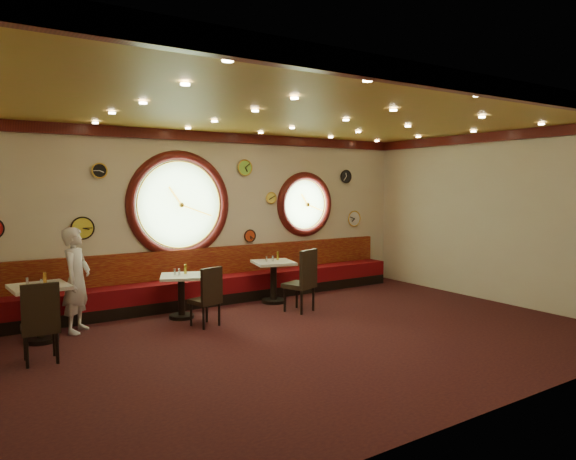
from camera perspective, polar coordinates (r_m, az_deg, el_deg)
The scene contains 40 objects.
floor at distance 7.55m, azimuth 1.05°, elevation -12.00°, with size 9.00×6.00×0.00m, color black.
ceiling at distance 7.29m, azimuth 1.09°, elevation 12.82°, with size 9.00×6.00×0.02m, color #AF7C31.
wall_back at distance 9.87m, azimuth -8.73°, elevation 1.41°, with size 9.00×0.02×3.20m, color beige.
wall_front at distance 5.06m, azimuth 20.46°, elevation -2.20°, with size 9.00×0.02×3.20m, color beige.
wall_right at distance 10.45m, azimuth 21.98°, elevation 1.30°, with size 0.02×6.00×3.20m, color beige.
molding_back at distance 9.85m, azimuth -8.73°, elevation 10.20°, with size 9.00×0.10×0.18m, color #3D0C0B.
molding_front at distance 5.14m, azimuth 20.53°, elevation 14.81°, with size 9.00×0.10×0.18m, color #3D0C0B.
molding_right at distance 10.43m, azimuth 22.09°, elevation 9.60°, with size 0.10×6.00×0.18m, color #3D0C0B.
banquette_base at distance 9.83m, azimuth -7.94°, elevation -7.43°, with size 8.00×0.55×0.20m, color black.
banquette_seat at distance 9.78m, azimuth -7.96°, elevation -6.00°, with size 8.00×0.55×0.30m, color #5E080E.
banquette_back at distance 9.91m, azimuth -8.53°, elevation -3.52°, with size 8.00×0.10×0.55m, color #5E070E.
porthole_left_glass at distance 9.62m, azimuth -12.00°, elevation 2.76°, with size 1.66×1.66×0.02m, color #99CF7C.
porthole_left_frame at distance 9.61m, azimuth -11.97°, elevation 2.76°, with size 1.98×1.98×0.18m, color #3D0C0B.
porthole_left_ring at distance 9.58m, azimuth -11.91°, elevation 2.75°, with size 1.61×1.61×0.03m, color gold.
porthole_right_glass at distance 10.95m, azimuth 1.83°, elevation 2.86°, with size 1.10×1.10×0.02m, color #99CF7C.
porthole_right_frame at distance 10.93m, azimuth 1.88°, elevation 2.86°, with size 1.38×1.38×0.18m, color #3D0C0B.
porthole_right_ring at distance 10.91m, azimuth 1.97°, elevation 2.85°, with size 1.09×1.09×0.03m, color gold.
wall_clock_0 at distance 10.45m, azimuth -1.89°, elevation 3.58°, with size 0.22×0.22×0.03m, color #EADD4E.
wall_clock_1 at distance 9.18m, azimuth -20.22°, elevation 6.21°, with size 0.24×0.24×0.03m, color black.
wall_clock_2 at distance 11.58m, azimuth 6.44°, elevation 5.92°, with size 0.28×0.28×0.03m, color black.
wall_clock_3 at distance 10.15m, azimuth -4.82°, elevation 6.91°, with size 0.30×0.30×0.03m, color #91E046.
wall_clock_5 at distance 11.76m, azimuth 7.34°, elevation 1.26°, with size 0.34×0.34×0.03m, color white.
wall_clock_6 at distance 10.25m, azimuth -4.27°, elevation -0.66°, with size 0.24×0.24×0.03m, color red.
wall_clock_7 at distance 9.14m, azimuth -21.88°, elevation 0.20°, with size 0.36×0.36×0.03m, color yellow.
table_a at distance 8.10m, azimuth -25.84°, elevation -7.61°, with size 0.80×0.80×0.81m.
table_b at distance 8.75m, azimuth -11.77°, elevation -6.65°, with size 0.86×0.86×0.72m.
table_c at distance 9.69m, azimuth -1.62°, elevation -5.18°, with size 0.86×0.86×0.78m.
chair_a at distance 7.07m, azimuth -25.80°, elevation -8.76°, with size 0.45×0.45×0.63m.
chair_b at distance 8.12m, azimuth -8.85°, elevation -6.91°, with size 0.48×0.48×0.58m.
chair_c at distance 8.95m, azimuth 1.76°, elevation -5.17°, with size 0.59×0.59×0.68m.
condiment_a_salt at distance 8.12m, azimuth -27.00°, elevation -5.10°, with size 0.04×0.04×0.10m, color silver.
condiment_b_salt at distance 8.76m, azimuth -12.48°, elevation -4.56°, with size 0.03×0.03×0.09m, color silver.
condiment_c_salt at distance 9.59m, azimuth -2.41°, elevation -3.23°, with size 0.04×0.04×0.10m, color silver.
condiment_a_pepper at distance 7.95m, azimuth -25.71°, elevation -5.29°, with size 0.04×0.04×0.10m, color silver.
condiment_b_pepper at distance 8.70m, azimuth -11.99°, elevation -4.58°, with size 0.04×0.04×0.11m, color silver.
condiment_c_pepper at distance 9.63m, azimuth -1.70°, elevation -3.18°, with size 0.04×0.04×0.11m, color silver.
condiment_a_bottle at distance 8.12m, azimuth -25.40°, elevation -4.83°, with size 0.05×0.05×0.16m, color gold.
condiment_b_bottle at distance 8.80m, azimuth -11.33°, elevation -4.28°, with size 0.05×0.05×0.16m, color yellow.
condiment_c_bottle at distance 9.80m, azimuth -1.15°, elevation -2.87°, with size 0.05×0.05×0.16m, color gold.
waiter at distance 8.35m, azimuth -22.44°, elevation -5.15°, with size 0.58×0.38×1.58m, color white.
Camera 1 is at (-4.05, -5.98, 2.21)m, focal length 32.00 mm.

